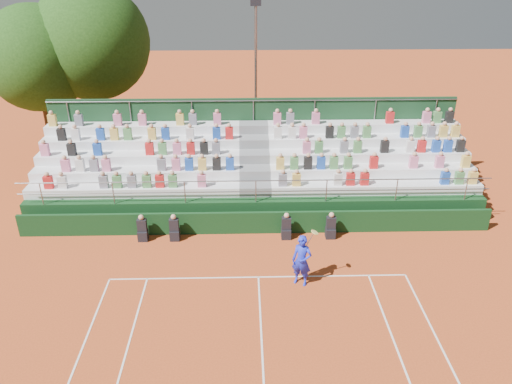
{
  "coord_description": "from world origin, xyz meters",
  "views": [
    {
      "loc": [
        -0.48,
        -15.16,
        11.02
      ],
      "look_at": [
        0.0,
        3.5,
        1.8
      ],
      "focal_mm": 35.0,
      "sensor_mm": 36.0,
      "label": 1
    }
  ],
  "objects_px": {
    "tree_east": "(92,42)",
    "floodlight_mast": "(256,64)",
    "tree_west": "(37,59)",
    "tennis_player": "(302,261)"
  },
  "relations": [
    {
      "from": "tennis_player",
      "to": "tree_west",
      "type": "height_order",
      "value": "tree_west"
    },
    {
      "from": "tree_west",
      "to": "floodlight_mast",
      "type": "relative_size",
      "value": 1.0
    },
    {
      "from": "tree_west",
      "to": "tree_east",
      "type": "distance_m",
      "value": 3.06
    },
    {
      "from": "tree_west",
      "to": "floodlight_mast",
      "type": "xyz_separation_m",
      "value": [
        12.05,
        0.93,
        -0.58
      ]
    },
    {
      "from": "tennis_player",
      "to": "tree_east",
      "type": "distance_m",
      "value": 18.49
    },
    {
      "from": "tree_west",
      "to": "floodlight_mast",
      "type": "height_order",
      "value": "floodlight_mast"
    },
    {
      "from": "tree_east",
      "to": "floodlight_mast",
      "type": "xyz_separation_m",
      "value": [
        9.23,
        -0.02,
        -1.29
      ]
    },
    {
      "from": "tennis_player",
      "to": "floodlight_mast",
      "type": "relative_size",
      "value": 0.26
    },
    {
      "from": "tennis_player",
      "to": "tree_east",
      "type": "bearing_deg",
      "value": 126.3
    },
    {
      "from": "tree_west",
      "to": "floodlight_mast",
      "type": "bearing_deg",
      "value": 4.42
    }
  ]
}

